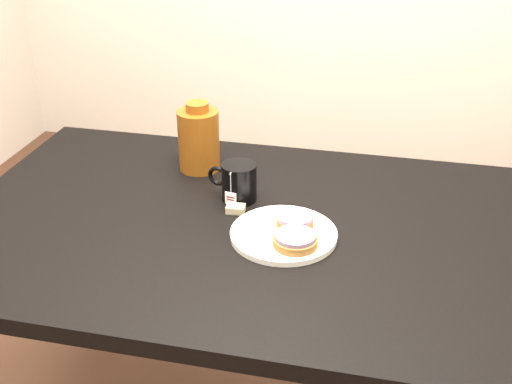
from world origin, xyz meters
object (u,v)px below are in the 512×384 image
bagel_back (295,220)px  teabag_pouch (236,209)px  bagel_package (199,139)px  bagel_front (295,240)px  table (243,251)px  mug (238,182)px  plate (284,233)px

bagel_back → teabag_pouch: bearing=161.5°
bagel_package → bagel_front: bearing=-46.8°
table → bagel_back: bearing=-5.3°
table → bagel_front: (0.14, -0.09, 0.11)m
bagel_front → teabag_pouch: size_ratio=2.71×
bagel_back → teabag_pouch: 0.17m
bagel_back → mug: size_ratio=0.86×
bagel_back → bagel_front: same height
table → bagel_back: (0.13, -0.01, 0.11)m
plate → bagel_back: bagel_back is taller
bagel_front → teabag_pouch: 0.22m
table → plate: (0.11, -0.05, 0.09)m
plate → bagel_package: bagel_package is taller
bagel_package → mug: bearing=-45.3°
bagel_back → plate: bearing=-120.7°
plate → bagel_front: (0.03, -0.05, 0.02)m
teabag_pouch → bagel_package: (-0.16, 0.22, 0.08)m
table → mug: size_ratio=10.12×
plate → bagel_package: 0.43m
bagel_front → plate: bearing=126.1°
mug → teabag_pouch: (0.01, -0.06, -0.04)m
plate → bagel_package: bearing=134.2°
mug → teabag_pouch: 0.08m
table → plate: plate is taller
bagel_front → bagel_package: size_ratio=0.63×
mug → teabag_pouch: bearing=-71.1°
teabag_pouch → bagel_front: bearing=-38.2°
table → teabag_pouch: size_ratio=31.11×
bagel_back → teabag_pouch: bagel_back is taller
plate → mug: size_ratio=1.78×
plate → bagel_package: (-0.29, 0.30, 0.08)m
table → bagel_back: bagel_back is taller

